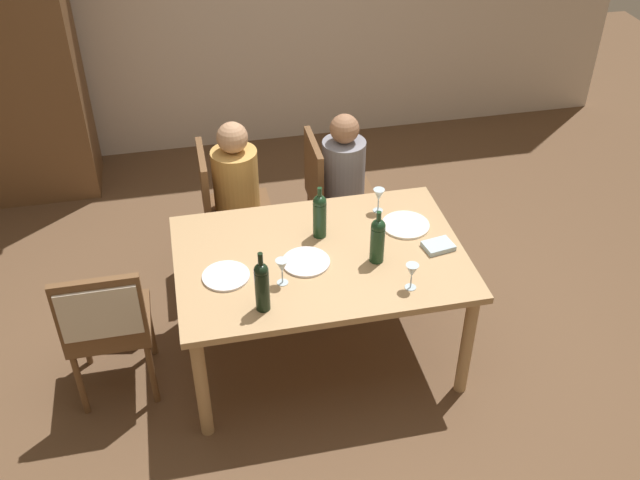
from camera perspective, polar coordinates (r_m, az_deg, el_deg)
name	(u,v)px	position (r m, az deg, el deg)	size (l,w,h in m)	color
ground_plane	(320,350)	(4.48, 0.00, -8.59)	(10.00, 10.00, 0.00)	brown
dining_table	(320,266)	(4.05, 0.00, -2.06)	(1.58, 1.07, 0.74)	tan
chair_far_left	(224,204)	(4.80, -7.48, 2.84)	(0.44, 0.44, 0.92)	brown
chair_far_right	(330,191)	(4.89, 0.82, 3.83)	(0.44, 0.44, 0.92)	brown
chair_left_end	(105,320)	(3.97, -16.45, -5.97)	(0.44, 0.46, 0.92)	brown
person_woman_host	(240,187)	(4.75, -6.23, 4.10)	(0.34, 0.29, 1.11)	#33333D
person_man_bearded	(347,177)	(4.86, 2.13, 4.96)	(0.33, 0.28, 1.09)	#33333D
wine_bottle_tall_green	(262,285)	(3.57, -4.54, -3.51)	(0.07, 0.07, 0.35)	black
wine_bottle_dark_red	(320,214)	(4.05, -0.03, 2.00)	(0.08, 0.08, 0.32)	#19381E
wine_bottle_short_olive	(378,239)	(3.88, 4.51, 0.08)	(0.08, 0.08, 0.32)	#19381E
wine_glass_near_left	(379,196)	(4.29, 4.60, 3.46)	(0.07, 0.07, 0.15)	silver
wine_glass_centre	(412,272)	(3.74, 7.18, -2.46)	(0.07, 0.07, 0.15)	silver
wine_glass_near_right	(282,267)	(3.75, -2.98, -2.11)	(0.07, 0.07, 0.15)	silver
dinner_plate_host	(306,262)	(3.93, -1.10, -1.72)	(0.26, 0.26, 0.01)	white
dinner_plate_guest_left	(226,276)	(3.87, -7.34, -2.80)	(0.25, 0.25, 0.01)	white
dinner_plate_guest_right	(406,225)	(4.24, 6.69, 1.17)	(0.28, 0.28, 0.01)	white
folded_napkin	(438,246)	(4.08, 9.20, -0.46)	(0.16, 0.12, 0.03)	#ADC6D6
handbag	(120,326)	(4.64, -15.31, -6.48)	(0.28, 0.12, 0.22)	brown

